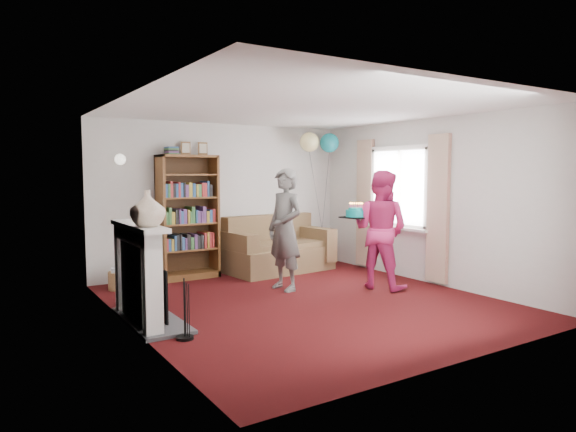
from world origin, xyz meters
TOP-DOWN VIEW (x-y plane):
  - ground at (0.00, 0.00)m, footprint 5.00×5.00m
  - wall_back at (0.00, 2.51)m, footprint 4.50×0.02m
  - wall_left at (-2.26, 0.00)m, footprint 0.02×5.00m
  - wall_right at (2.26, 0.00)m, footprint 0.02×5.00m
  - ceiling at (0.00, 0.00)m, footprint 4.50×5.00m
  - fireplace at (-2.09, 0.19)m, footprint 0.55×1.80m
  - window_bay at (2.21, 0.60)m, footprint 0.14×2.02m
  - wall_sconce at (-1.75, 2.36)m, footprint 0.16×0.23m
  - bookcase at (-0.74, 2.30)m, footprint 0.93×0.42m
  - sofa at (0.78, 2.07)m, footprint 1.78×0.94m
  - wicker_basket at (-1.87, 2.04)m, footprint 0.35×0.35m
  - person_striped at (0.13, 0.75)m, footprint 0.49×0.68m
  - person_magenta at (1.37, 0.11)m, footprint 0.92×1.02m
  - birthday_cake at (1.08, 0.32)m, footprint 0.36×0.36m
  - balloons at (1.68, 2.07)m, footprint 0.79×0.46m
  - mantel_vase at (-2.12, -0.15)m, footprint 0.47×0.47m

SIDE VIEW (x-z plane):
  - ground at x=0.00m, z-range 0.00..0.00m
  - wicker_basket at x=-1.87m, z-range -0.02..0.30m
  - sofa at x=0.78m, z-range -0.12..0.82m
  - fireplace at x=-2.09m, z-range -0.05..1.07m
  - person_magenta at x=1.37m, z-range 0.00..1.72m
  - person_striped at x=0.13m, z-range 0.00..1.75m
  - bookcase at x=-0.74m, z-range -0.13..2.05m
  - birthday_cake at x=1.08m, z-range 0.98..1.21m
  - window_bay at x=2.21m, z-range 0.10..2.30m
  - wall_back at x=0.00m, z-range 0.00..2.50m
  - wall_left at x=-2.26m, z-range 0.00..2.50m
  - wall_right at x=2.26m, z-range 0.00..2.50m
  - mantel_vase at x=-2.12m, z-range 1.12..1.50m
  - wall_sconce at x=-1.75m, z-range 1.80..1.96m
  - balloons at x=1.68m, z-range 1.36..3.08m
  - ceiling at x=0.00m, z-range 2.50..2.51m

